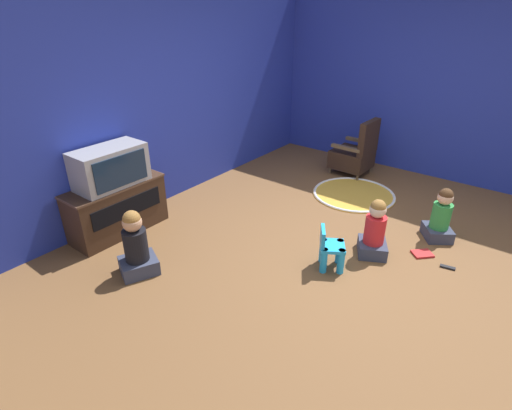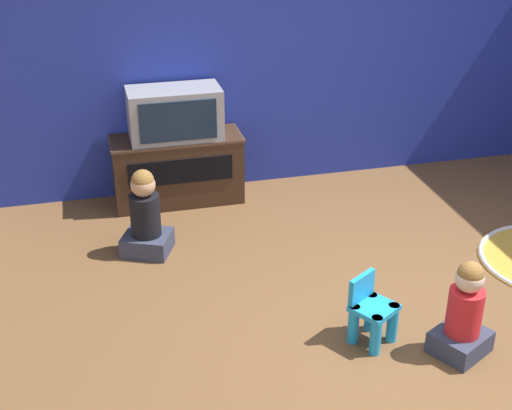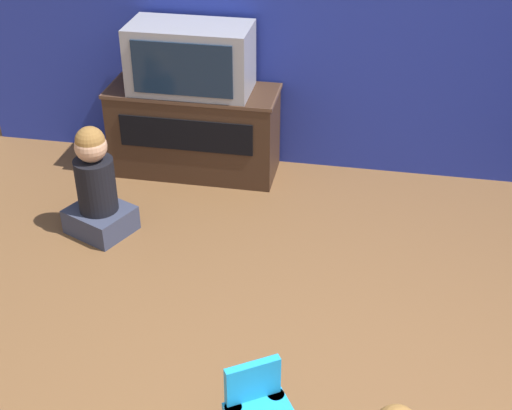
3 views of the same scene
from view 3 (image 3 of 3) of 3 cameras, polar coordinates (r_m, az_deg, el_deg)
tv_cabinet at (r=4.99m, az=-4.95°, el=6.05°), size 1.16×0.45×0.62m
television at (r=4.78m, az=-5.27°, el=11.61°), size 0.80×0.42×0.45m
child_watching_center at (r=4.40m, az=-12.64°, el=1.34°), size 0.46×0.44×0.71m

